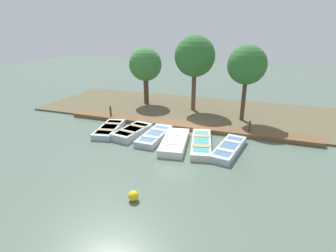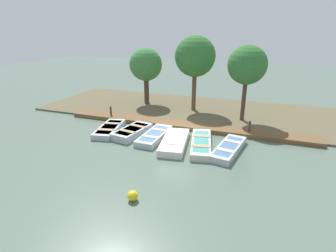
% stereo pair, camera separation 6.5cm
% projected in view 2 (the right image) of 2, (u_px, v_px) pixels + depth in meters
% --- Properties ---
extents(ground_plane, '(80.00, 80.00, 0.00)m').
position_uv_depth(ground_plane, '(177.00, 134.00, 15.76)').
color(ground_plane, '#566B5B').
extents(shore_bank, '(8.00, 24.00, 0.12)m').
position_uv_depth(shore_bank, '(197.00, 110.00, 20.15)').
color(shore_bank, brown).
rests_on(shore_bank, ground_plane).
extents(dock_walkway, '(1.16, 16.01, 0.26)m').
position_uv_depth(dock_walkway, '(183.00, 125.00, 16.75)').
color(dock_walkway, brown).
rests_on(dock_walkway, ground_plane).
extents(rowboat_0, '(3.14, 1.67, 0.35)m').
position_uv_depth(rowboat_0, '(109.00, 129.00, 16.02)').
color(rowboat_0, '#B2BCC1').
rests_on(rowboat_0, ground_plane).
extents(rowboat_1, '(2.82, 1.60, 0.43)m').
position_uv_depth(rowboat_1, '(132.00, 132.00, 15.48)').
color(rowboat_1, '#B2BCC1').
rests_on(rowboat_1, ground_plane).
extents(rowboat_2, '(3.13, 1.16, 0.36)m').
position_uv_depth(rowboat_2, '(155.00, 136.00, 14.99)').
color(rowboat_2, '#B2BCC1').
rests_on(rowboat_2, ground_plane).
extents(rowboat_3, '(3.45, 1.75, 0.40)m').
position_uv_depth(rowboat_3, '(174.00, 142.00, 14.11)').
color(rowboat_3, silver).
rests_on(rowboat_3, ground_plane).
extents(rowboat_4, '(3.69, 1.73, 0.37)m').
position_uv_depth(rowboat_4, '(201.00, 144.00, 13.93)').
color(rowboat_4, beige).
rests_on(rowboat_4, ground_plane).
extents(rowboat_5, '(3.35, 1.54, 0.36)m').
position_uv_depth(rowboat_5, '(229.00, 149.00, 13.34)').
color(rowboat_5, '#B2BCC1').
rests_on(rowboat_5, ground_plane).
extents(mooring_post_near, '(0.13, 0.13, 0.92)m').
position_uv_depth(mooring_post_near, '(111.00, 112.00, 18.26)').
color(mooring_post_near, '#47382D').
rests_on(mooring_post_near, ground_plane).
extents(mooring_post_far, '(0.13, 0.13, 0.92)m').
position_uv_depth(mooring_post_far, '(249.00, 128.00, 15.29)').
color(mooring_post_far, '#47382D').
rests_on(mooring_post_far, ground_plane).
extents(buoy, '(0.40, 0.40, 0.40)m').
position_uv_depth(buoy, '(133.00, 196.00, 9.51)').
color(buoy, yellow).
rests_on(buoy, ground_plane).
extents(park_tree_far_left, '(2.59, 2.59, 4.59)m').
position_uv_depth(park_tree_far_left, '(146.00, 65.00, 20.80)').
color(park_tree_far_left, '#4C3828').
rests_on(park_tree_far_left, ground_plane).
extents(park_tree_left, '(2.92, 2.92, 5.56)m').
position_uv_depth(park_tree_left, '(195.00, 57.00, 18.74)').
color(park_tree_left, brown).
rests_on(park_tree_left, ground_plane).
extents(park_tree_center, '(2.49, 2.49, 5.03)m').
position_uv_depth(park_tree_center, '(247.00, 65.00, 16.57)').
color(park_tree_center, '#4C3828').
rests_on(park_tree_center, ground_plane).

